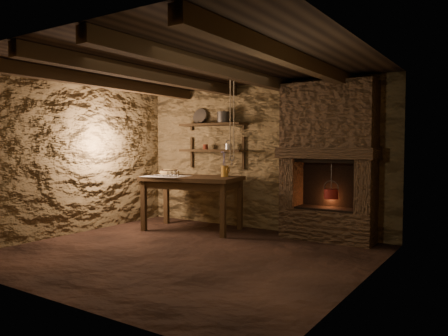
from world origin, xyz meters
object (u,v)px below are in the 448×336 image
Objects in this scene: work_table at (192,201)px; stoneware_jug at (225,166)px; wooden_bowl at (169,172)px; iron_stockpot at (224,118)px; red_pot at (331,193)px.

stoneware_jug is (0.50, 0.22, 0.59)m from work_table.
wooden_bowl is at bearing 158.39° from work_table.
iron_stockpot is (0.25, 0.56, 1.38)m from work_table.
red_pot is (1.70, 0.21, -0.36)m from stoneware_jug.
iron_stockpot is (-0.24, 0.33, 0.79)m from stoneware_jug.
wooden_bowl is 2.80m from red_pot.
stoneware_jug is at bearing -172.78° from red_pot.
red_pot is (2.77, 0.33, -0.22)m from wooden_bowl.
stoneware_jug is 0.89m from iron_stockpot.
wooden_bowl is at bearing 171.37° from stoneware_jug.
red_pot is at bearing 0.31° from work_table.
stoneware_jug is 1.09m from wooden_bowl.
wooden_bowl is (-1.08, -0.11, -0.14)m from stoneware_jug.
wooden_bowl is 1.52× the size of iron_stockpot.
red_pot is at bearing 6.72° from wooden_bowl.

